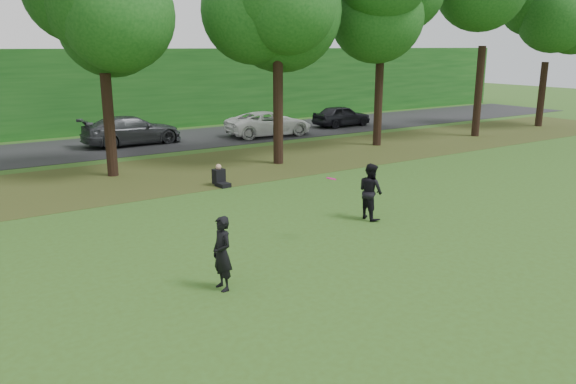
% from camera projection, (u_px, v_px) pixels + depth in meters
% --- Properties ---
extents(ground, '(120.00, 120.00, 0.00)m').
position_uv_depth(ground, '(412.00, 270.00, 13.33)').
color(ground, '#315019').
rests_on(ground, ground).
extents(leaf_litter, '(60.00, 7.00, 0.01)m').
position_uv_depth(leaf_litter, '(190.00, 171.00, 23.85)').
color(leaf_litter, '#423A17').
rests_on(leaf_litter, ground).
extents(street, '(70.00, 7.00, 0.02)m').
position_uv_depth(street, '(130.00, 144.00, 30.33)').
color(street, black).
rests_on(street, ground).
extents(far_hedge, '(70.00, 3.00, 5.00)m').
position_uv_depth(far_hedge, '(96.00, 90.00, 34.56)').
color(far_hedge, '#154A16').
rests_on(far_hedge, ground).
extents(player_left, '(0.41, 0.61, 1.65)m').
position_uv_depth(player_left, '(222.00, 253.00, 12.06)').
color(player_left, black).
rests_on(player_left, ground).
extents(player_right, '(0.68, 0.86, 1.73)m').
position_uv_depth(player_right, '(371.00, 191.00, 17.06)').
color(player_right, black).
rests_on(player_right, ground).
extents(parked_cars, '(35.05, 3.94, 1.53)m').
position_uv_depth(parked_cars, '(133.00, 134.00, 29.13)').
color(parked_cars, black).
rests_on(parked_cars, street).
extents(frisbee, '(0.35, 0.36, 0.11)m').
position_uv_depth(frisbee, '(331.00, 179.00, 14.83)').
color(frisbee, '#DB127C').
rests_on(frisbee, ground).
extents(seated_person, '(0.48, 0.77, 0.83)m').
position_uv_depth(seated_person, '(220.00, 178.00, 21.24)').
color(seated_person, black).
rests_on(seated_person, ground).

